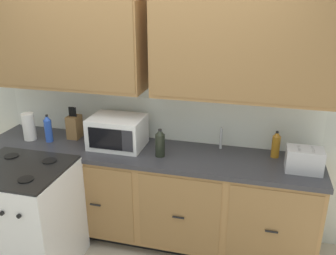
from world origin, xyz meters
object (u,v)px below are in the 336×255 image
knife_block (74,126)px  paper_towel_roll (29,127)px  toaster (304,160)px  bottle_amber (276,144)px  bottle_dark (160,143)px  bottle_blue (48,129)px  microwave (117,132)px  stove_range (26,218)px

knife_block → paper_towel_roll: knife_block is taller
toaster → bottle_amber: bearing=135.2°
bottle_amber → bottle_dark: bottle_dark is taller
paper_towel_roll → bottle_amber: bearing=4.6°
knife_block → bottle_blue: bearing=-142.4°
bottle_amber → bottle_dark: size_ratio=0.95×
paper_towel_roll → bottle_amber: paper_towel_roll is taller
bottle_amber → toaster: bearing=-44.8°
microwave → paper_towel_roll: microwave is taller
microwave → bottle_blue: (-0.67, -0.06, -0.01)m
bottle_dark → bottle_blue: 1.10m
bottle_amber → bottle_blue: bottle_blue is taller
paper_towel_roll → bottle_dark: 1.31m
toaster → paper_towel_roll: size_ratio=1.08×
paper_towel_roll → knife_block: bearing=20.7°
microwave → toaster: 1.60m
knife_block → bottle_amber: 1.87m
microwave → toaster: size_ratio=1.71×
knife_block → bottle_blue: knife_block is taller
toaster → bottle_amber: bottle_amber is taller
toaster → bottle_amber: 0.30m
paper_towel_roll → bottle_amber: 2.27m
bottle_amber → knife_block: bearing=-178.9°
bottle_dark → bottle_blue: bearing=177.5°
stove_range → microwave: (0.58, 0.66, 0.58)m
paper_towel_roll → bottle_blue: (0.20, 0.00, -0.00)m
knife_block → bottle_dark: size_ratio=1.26×
bottle_amber → bottle_dark: (-0.96, -0.23, 0.01)m
stove_range → toaster: toaster is taller
paper_towel_roll → microwave: bearing=3.8°
paper_towel_roll → toaster: bearing=-0.6°
bottle_amber → bottle_blue: (-2.06, -0.18, 0.01)m
knife_block → paper_towel_roll: 0.42m
microwave → bottle_amber: 1.39m
microwave → bottle_amber: microwave is taller
stove_range → bottle_amber: bottle_amber is taller
toaster → paper_towel_roll: (-2.47, 0.03, 0.03)m
toaster → knife_block: 2.09m
toaster → stove_range: bearing=-165.3°
microwave → paper_towel_roll: size_ratio=1.85×
microwave → toaster: microwave is taller
microwave → paper_towel_roll: 0.88m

